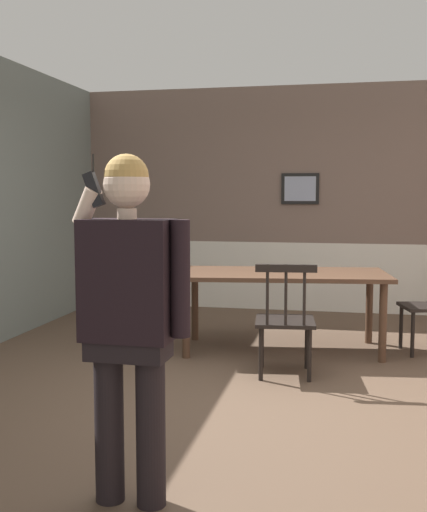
{
  "coord_description": "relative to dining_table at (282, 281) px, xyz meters",
  "views": [
    {
      "loc": [
        0.65,
        -4.44,
        1.47
      ],
      "look_at": [
        -0.11,
        -0.81,
        1.11
      ],
      "focal_mm": 43.45,
      "sensor_mm": 36.0,
      "label": 1
    }
  ],
  "objects": [
    {
      "name": "chair_at_table_head",
      "position": [
        0.1,
        -0.84,
        -0.2
      ],
      "size": [
        0.53,
        0.53,
        0.94
      ],
      "rotation": [
        0.0,
        0.0,
        0.11
      ],
      "color": "black",
      "rests_on": "ground_plane"
    },
    {
      "name": "ground_plane",
      "position": [
        -0.1,
        -1.36,
        -0.67
      ],
      "size": [
        7.69,
        7.69,
        0.0
      ],
      "primitive_type": "plane",
      "color": "brown"
    },
    {
      "name": "dining_table",
      "position": [
        0.0,
        0.0,
        0.0
      ],
      "size": [
        2.04,
        1.15,
        0.75
      ],
      "rotation": [
        0.0,
        0.0,
        0.12
      ],
      "color": "#4C3323",
      "rests_on": "ground_plane"
    },
    {
      "name": "chair_near_window",
      "position": [
        -1.35,
        -0.17,
        -0.19
      ],
      "size": [
        0.5,
        0.5,
        1.0
      ],
      "rotation": [
        0.0,
        0.0,
        4.84
      ],
      "color": "#2D2319",
      "rests_on": "ground_plane"
    },
    {
      "name": "room_back_partition",
      "position": [
        -0.1,
        2.14,
        0.7
      ],
      "size": [
        5.48,
        0.17,
        2.84
      ],
      "color": "#756056",
      "rests_on": "ground_plane"
    },
    {
      "name": "person_figure",
      "position": [
        -0.42,
        -3.1,
        0.29
      ],
      "size": [
        0.58,
        0.24,
        1.66
      ],
      "rotation": [
        0.0,
        0.0,
        3.12
      ],
      "color": "black",
      "rests_on": "ground_plane"
    }
  ]
}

